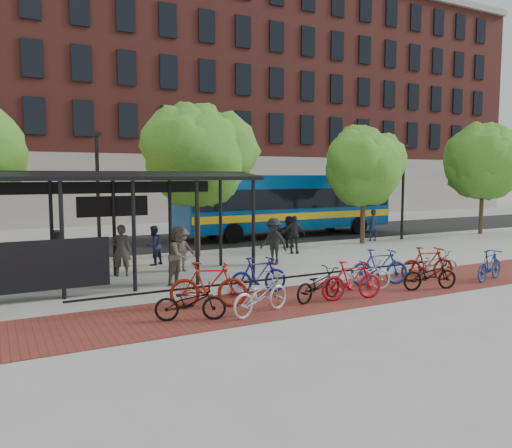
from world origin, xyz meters
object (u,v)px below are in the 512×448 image
bus_shelter (85,190)px  bike_6 (362,275)px  bike_0 (190,302)px  bike_11 (489,265)px  bus (287,201)px  pedestrian_0 (57,251)px  pedestrian_1 (121,250)px  pedestrian_2 (154,245)px  pedestrian_5 (289,232)px  pedestrian_7 (373,225)px  pedestrian_9 (274,241)px  bike_4 (319,285)px  lamp_post_right (403,189)px  bike_7 (379,267)px  bike_3 (258,275)px  tree_d (484,158)px  bike_5 (352,280)px  bike_10 (434,263)px  pedestrian_3 (182,250)px  bike_1 (209,285)px  pedestrian_8 (179,255)px  pedestrian_4 (294,234)px  tree_b (198,152)px  bike_9 (427,264)px  lamp_post_left (98,194)px  bike_8 (430,275)px  tree_c (365,164)px

bus_shelter → bike_6: 8.84m
bike_0 → bike_11: bike_11 is taller
bus → bus_shelter: bearing=-147.0°
pedestrian_0 → pedestrian_1: pedestrian_1 is taller
pedestrian_2 → pedestrian_5: pedestrian_2 is taller
pedestrian_7 → pedestrian_9: (-8.17, -3.66, 0.07)m
bike_4 → pedestrian_7: 13.52m
bike_0 → pedestrian_9: 7.92m
lamp_post_right → bike_7: 12.34m
bike_0 → bike_3: 3.16m
tree_d → bike_5: 19.70m
bike_10 → pedestrian_3: (-7.44, 4.83, 0.34)m
bike_5 → bike_11: (5.66, -0.09, -0.04)m
pedestrian_0 → pedestrian_1: (1.90, -1.59, 0.12)m
lamp_post_right → pedestrian_3: lamp_post_right is taller
bike_1 → bike_7: bike_1 is taller
bike_11 → pedestrian_5: 9.78m
bus → bike_1: bus is taller
bike_0 → pedestrian_3: (1.91, 5.95, 0.34)m
lamp_post_right → pedestrian_9: 10.80m
pedestrian_0 → pedestrian_8: bearing=-68.9°
pedestrian_0 → pedestrian_2: 3.48m
pedestrian_1 → bike_10: bearing=167.6°
lamp_post_right → bike_7: lamp_post_right is taller
bike_6 → pedestrian_2: bearing=43.8°
pedestrian_0 → bike_7: bearing=-57.8°
tree_d → bike_10: (-12.36, -7.73, -4.02)m
bike_10 → pedestrian_4: pedestrian_4 is taller
bike_7 → bus: bearing=-2.5°
bike_3 → pedestrian_3: bearing=12.4°
tree_b → bike_9: 10.28m
bike_4 → bus_shelter: bearing=33.6°
lamp_post_left → bike_10: size_ratio=3.01×
pedestrian_5 → pedestrian_7: bearing=171.8°
bike_3 → pedestrian_1: 5.39m
bike_5 → bike_6: size_ratio=0.99×
bike_6 → pedestrian_8: pedestrian_8 is taller
lamp_post_right → lamp_post_left: bearing=180.0°
bike_8 → bike_1: bearing=93.9°
bus → pedestrian_1: size_ratio=7.23×
lamp_post_right → pedestrian_3: 14.19m
tree_c → bike_3: 12.81m
tree_b → tree_d: size_ratio=0.99×
tree_b → pedestrian_7: size_ratio=3.88×
bus_shelter → bike_7: bearing=-26.9°
pedestrian_3 → bike_5: bearing=-77.5°
pedestrian_0 → pedestrian_9: 7.93m
tree_c → bike_1: size_ratio=2.92×
tree_b → pedestrian_8: tree_b is taller
pedestrian_7 → bus_shelter: bearing=17.6°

